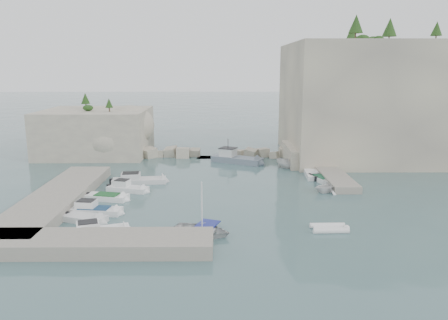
{
  "coord_description": "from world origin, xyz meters",
  "views": [
    {
      "loc": [
        -0.43,
        -43.4,
        13.6
      ],
      "look_at": [
        0.0,
        6.0,
        3.0
      ],
      "focal_mm": 35.0,
      "sensor_mm": 36.0,
      "label": 1
    }
  ],
  "objects_px": {
    "motorboat_e": "(85,221)",
    "rowboat": "(202,234)",
    "motorboat_c": "(107,200)",
    "tender_east_d": "(292,169)",
    "tender_east_a": "(326,192)",
    "tender_east_b": "(322,181)",
    "motorboat_b": "(128,191)",
    "inflatable_dinghy": "(329,230)",
    "motorboat_f": "(98,235)",
    "tender_east_c": "(313,176)",
    "motorboat_d": "(95,214)",
    "motorboat_a": "(139,183)",
    "work_boat": "(237,163)"
  },
  "relations": [
    {
      "from": "motorboat_b",
      "to": "motorboat_f",
      "type": "relative_size",
      "value": 0.89
    },
    {
      "from": "motorboat_b",
      "to": "motorboat_c",
      "type": "xyz_separation_m",
      "value": [
        -1.51,
        -3.12,
        0.0
      ]
    },
    {
      "from": "motorboat_d",
      "to": "inflatable_dinghy",
      "type": "height_order",
      "value": "motorboat_d"
    },
    {
      "from": "tender_east_d",
      "to": "work_boat",
      "type": "relative_size",
      "value": 0.53
    },
    {
      "from": "motorboat_e",
      "to": "tender_east_b",
      "type": "height_order",
      "value": "same"
    },
    {
      "from": "tender_east_a",
      "to": "motorboat_b",
      "type": "bearing_deg",
      "value": 63.87
    },
    {
      "from": "motorboat_b",
      "to": "work_boat",
      "type": "bearing_deg",
      "value": 64.35
    },
    {
      "from": "tender_east_a",
      "to": "tender_east_b",
      "type": "relative_size",
      "value": 0.67
    },
    {
      "from": "motorboat_d",
      "to": "motorboat_e",
      "type": "relative_size",
      "value": 1.32
    },
    {
      "from": "tender_east_b",
      "to": "motorboat_b",
      "type": "bearing_deg",
      "value": 81.65
    },
    {
      "from": "motorboat_c",
      "to": "motorboat_d",
      "type": "relative_size",
      "value": 0.85
    },
    {
      "from": "inflatable_dinghy",
      "to": "rowboat",
      "type": "bearing_deg",
      "value": -176.67
    },
    {
      "from": "tender_east_d",
      "to": "motorboat_a",
      "type": "bearing_deg",
      "value": 123.36
    },
    {
      "from": "motorboat_b",
      "to": "inflatable_dinghy",
      "type": "relative_size",
      "value": 1.5
    },
    {
      "from": "work_boat",
      "to": "tender_east_a",
      "type": "bearing_deg",
      "value": -30.99
    },
    {
      "from": "motorboat_d",
      "to": "motorboat_c",
      "type": "bearing_deg",
      "value": 96.04
    },
    {
      "from": "motorboat_a",
      "to": "tender_east_a",
      "type": "xyz_separation_m",
      "value": [
        21.38,
        -4.1,
        0.0
      ]
    },
    {
      "from": "motorboat_d",
      "to": "motorboat_f",
      "type": "bearing_deg",
      "value": -64.33
    },
    {
      "from": "motorboat_c",
      "to": "rowboat",
      "type": "distance_m",
      "value": 14.15
    },
    {
      "from": "motorboat_a",
      "to": "motorboat_f",
      "type": "xyz_separation_m",
      "value": [
        -0.37,
        -16.53,
        0.0
      ]
    },
    {
      "from": "motorboat_c",
      "to": "tender_east_d",
      "type": "distance_m",
      "value": 25.79
    },
    {
      "from": "tender_east_a",
      "to": "work_boat",
      "type": "distance_m",
      "value": 17.86
    },
    {
      "from": "motorboat_b",
      "to": "motorboat_c",
      "type": "relative_size",
      "value": 1.04
    },
    {
      "from": "tender_east_b",
      "to": "tender_east_d",
      "type": "xyz_separation_m",
      "value": [
        -2.51,
        6.76,
        0.0
      ]
    },
    {
      "from": "motorboat_c",
      "to": "motorboat_e",
      "type": "xyz_separation_m",
      "value": [
        -0.33,
        -6.51,
        0.0
      ]
    },
    {
      "from": "motorboat_c",
      "to": "tender_east_d",
      "type": "bearing_deg",
      "value": 45.48
    },
    {
      "from": "tender_east_b",
      "to": "tender_east_d",
      "type": "relative_size",
      "value": 1.08
    },
    {
      "from": "motorboat_a",
      "to": "work_boat",
      "type": "xyz_separation_m",
      "value": [
        12.12,
        11.17,
        0.0
      ]
    },
    {
      "from": "motorboat_d",
      "to": "tender_east_d",
      "type": "xyz_separation_m",
      "value": [
        21.72,
        18.41,
        0.0
      ]
    },
    {
      "from": "motorboat_c",
      "to": "tender_east_d",
      "type": "relative_size",
      "value": 1.1
    },
    {
      "from": "inflatable_dinghy",
      "to": "tender_east_b",
      "type": "relative_size",
      "value": 0.7
    },
    {
      "from": "motorboat_f",
      "to": "tender_east_a",
      "type": "relative_size",
      "value": 1.78
    },
    {
      "from": "motorboat_b",
      "to": "tender_east_c",
      "type": "height_order",
      "value": "motorboat_b"
    },
    {
      "from": "motorboat_a",
      "to": "motorboat_d",
      "type": "bearing_deg",
      "value": -108.02
    },
    {
      "from": "motorboat_d",
      "to": "inflatable_dinghy",
      "type": "xyz_separation_m",
      "value": [
        21.13,
        -4.47,
        0.0
      ]
    },
    {
      "from": "motorboat_f",
      "to": "tender_east_a",
      "type": "distance_m",
      "value": 25.06
    },
    {
      "from": "motorboat_e",
      "to": "motorboat_f",
      "type": "xyz_separation_m",
      "value": [
        2.08,
        -3.36,
        0.0
      ]
    },
    {
      "from": "motorboat_a",
      "to": "inflatable_dinghy",
      "type": "xyz_separation_m",
      "value": [
        18.92,
        -15.51,
        0.0
      ]
    },
    {
      "from": "motorboat_b",
      "to": "rowboat",
      "type": "height_order",
      "value": "motorboat_b"
    },
    {
      "from": "tender_east_d",
      "to": "work_boat",
      "type": "height_order",
      "value": "work_boat"
    },
    {
      "from": "rowboat",
      "to": "tender_east_b",
      "type": "relative_size",
      "value": 1.04
    },
    {
      "from": "motorboat_e",
      "to": "tender_east_a",
      "type": "relative_size",
      "value": 1.36
    },
    {
      "from": "inflatable_dinghy",
      "to": "tender_east_c",
      "type": "xyz_separation_m",
      "value": [
        2.48,
        18.63,
        0.0
      ]
    },
    {
      "from": "tender_east_a",
      "to": "tender_east_b",
      "type": "height_order",
      "value": "tender_east_a"
    },
    {
      "from": "motorboat_e",
      "to": "rowboat",
      "type": "distance_m",
      "value": 11.1
    },
    {
      "from": "inflatable_dinghy",
      "to": "work_boat",
      "type": "xyz_separation_m",
      "value": [
        -6.8,
        26.68,
        0.0
      ]
    },
    {
      "from": "motorboat_d",
      "to": "rowboat",
      "type": "xyz_separation_m",
      "value": [
        10.38,
        -5.33,
        0.0
      ]
    },
    {
      "from": "inflatable_dinghy",
      "to": "motorboat_c",
      "type": "bearing_deg",
      "value": 155.94
    },
    {
      "from": "motorboat_e",
      "to": "motorboat_f",
      "type": "bearing_deg",
      "value": -36.87
    },
    {
      "from": "motorboat_f",
      "to": "inflatable_dinghy",
      "type": "relative_size",
      "value": 1.69
    }
  ]
}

